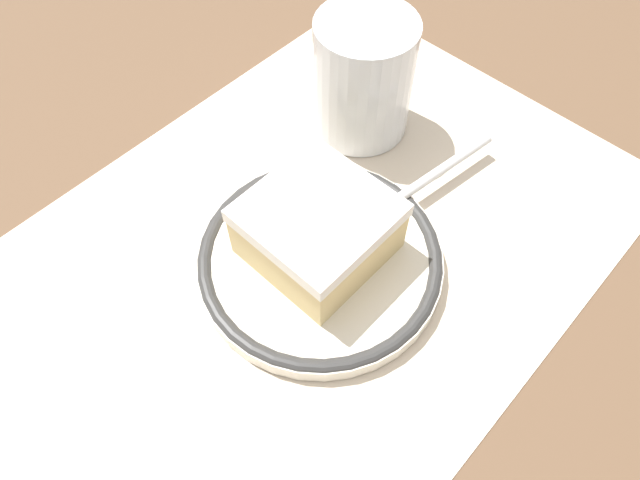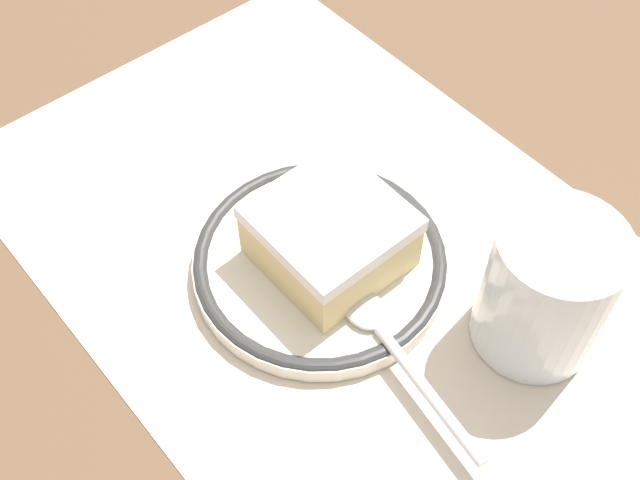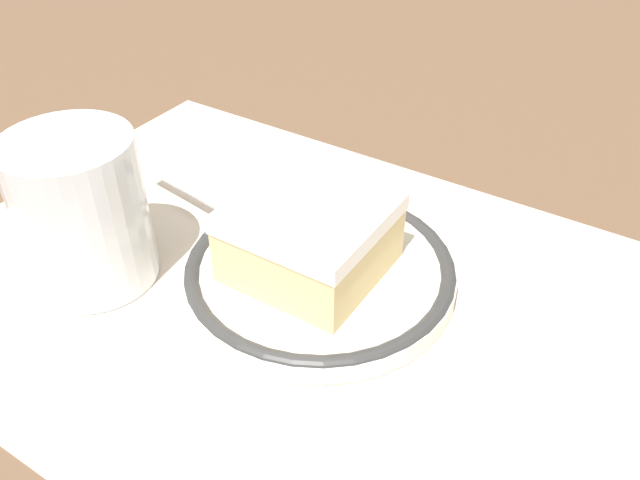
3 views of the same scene
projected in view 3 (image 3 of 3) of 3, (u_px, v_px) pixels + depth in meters
The scene contains 6 objects.
ground_plane at pixel (315, 301), 0.40m from camera, with size 2.40×2.40×0.00m, color brown.
placemat at pixel (315, 300), 0.40m from camera, with size 0.51×0.34×0.00m, color beige.
plate at pixel (320, 271), 0.41m from camera, with size 0.17×0.17×0.02m.
cake_slice at pixel (310, 237), 0.39m from camera, with size 0.09×0.09×0.05m.
spoon at pixel (232, 213), 0.45m from camera, with size 0.14×0.04×0.01m.
cup at pixel (85, 221), 0.40m from camera, with size 0.08×0.08×0.10m.
Camera 3 is at (-0.16, 0.25, 0.28)m, focal length 36.47 mm.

